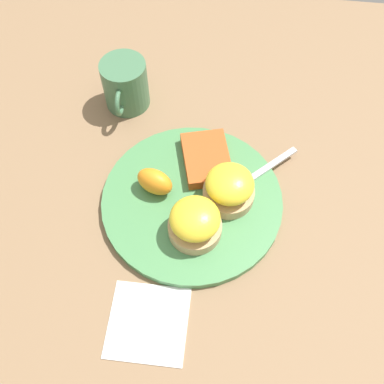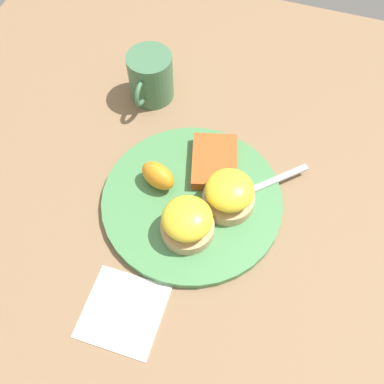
{
  "view_description": "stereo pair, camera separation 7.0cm",
  "coord_description": "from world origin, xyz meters",
  "px_view_note": "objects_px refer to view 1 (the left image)",
  "views": [
    {
      "loc": [
        0.35,
        0.04,
        0.63
      ],
      "look_at": [
        0.0,
        0.0,
        0.03
      ],
      "focal_mm": 42.0,
      "sensor_mm": 36.0,
      "label": 1
    },
    {
      "loc": [
        0.34,
        0.11,
        0.63
      ],
      "look_at": [
        0.0,
        0.0,
        0.03
      ],
      "focal_mm": 42.0,
      "sensor_mm": 36.0,
      "label": 2
    }
  ],
  "objects_px": {
    "hashbrown_patty": "(206,159)",
    "sandwich_benedict_right": "(229,188)",
    "cup": "(125,85)",
    "orange_wedge": "(155,182)",
    "sandwich_benedict_left": "(195,222)",
    "fork": "(232,191)"
  },
  "relations": [
    {
      "from": "fork",
      "to": "hashbrown_patty",
      "type": "bearing_deg",
      "value": -138.18
    },
    {
      "from": "sandwich_benedict_left",
      "to": "cup",
      "type": "xyz_separation_m",
      "value": [
        -0.26,
        -0.15,
        0.0
      ]
    },
    {
      "from": "sandwich_benedict_right",
      "to": "orange_wedge",
      "type": "distance_m",
      "value": 0.12
    },
    {
      "from": "sandwich_benedict_left",
      "to": "orange_wedge",
      "type": "bearing_deg",
      "value": -133.3
    },
    {
      "from": "hashbrown_patty",
      "to": "sandwich_benedict_right",
      "type": "bearing_deg",
      "value": 32.78
    },
    {
      "from": "orange_wedge",
      "to": "fork",
      "type": "relative_size",
      "value": 0.32
    },
    {
      "from": "sandwich_benedict_left",
      "to": "fork",
      "type": "distance_m",
      "value": 0.1
    },
    {
      "from": "sandwich_benedict_left",
      "to": "fork",
      "type": "relative_size",
      "value": 0.44
    },
    {
      "from": "sandwich_benedict_right",
      "to": "sandwich_benedict_left",
      "type": "bearing_deg",
      "value": -34.87
    },
    {
      "from": "hashbrown_patty",
      "to": "cup",
      "type": "xyz_separation_m",
      "value": [
        -0.13,
        -0.16,
        0.02
      ]
    },
    {
      "from": "sandwich_benedict_left",
      "to": "cup",
      "type": "bearing_deg",
      "value": -148.83
    },
    {
      "from": "sandwich_benedict_left",
      "to": "hashbrown_patty",
      "type": "distance_m",
      "value": 0.13
    },
    {
      "from": "fork",
      "to": "cup",
      "type": "relative_size",
      "value": 1.69
    },
    {
      "from": "hashbrown_patty",
      "to": "cup",
      "type": "relative_size",
      "value": 0.92
    },
    {
      "from": "sandwich_benedict_left",
      "to": "orange_wedge",
      "type": "height_order",
      "value": "sandwich_benedict_left"
    },
    {
      "from": "cup",
      "to": "hashbrown_patty",
      "type": "bearing_deg",
      "value": 51.46
    },
    {
      "from": "sandwich_benedict_left",
      "to": "sandwich_benedict_right",
      "type": "xyz_separation_m",
      "value": [
        -0.07,
        0.05,
        0.0
      ]
    },
    {
      "from": "fork",
      "to": "cup",
      "type": "xyz_separation_m",
      "value": [
        -0.18,
        -0.21,
        0.03
      ]
    },
    {
      "from": "sandwich_benedict_left",
      "to": "orange_wedge",
      "type": "relative_size",
      "value": 1.36
    },
    {
      "from": "hashbrown_patty",
      "to": "sandwich_benedict_left",
      "type": "bearing_deg",
      "value": -1.84
    },
    {
      "from": "fork",
      "to": "sandwich_benedict_right",
      "type": "bearing_deg",
      "value": -27.92
    },
    {
      "from": "orange_wedge",
      "to": "sandwich_benedict_right",
      "type": "bearing_deg",
      "value": 88.98
    }
  ]
}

